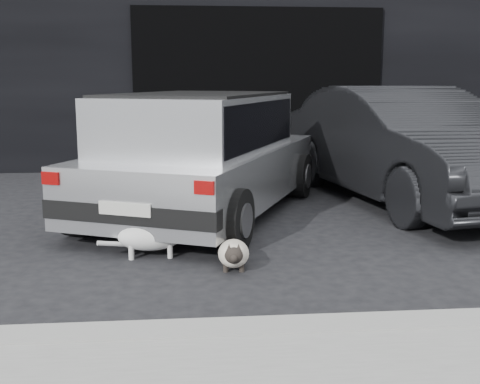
{
  "coord_description": "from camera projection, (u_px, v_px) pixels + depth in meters",
  "views": [
    {
      "loc": [
        -0.19,
        -5.78,
        1.49
      ],
      "look_at": [
        0.28,
        -0.61,
        0.51
      ],
      "focal_mm": 45.0,
      "sensor_mm": 36.0,
      "label": 1
    }
  ],
  "objects": [
    {
      "name": "cat_white",
      "position": [
        155.0,
        235.0,
        5.08
      ],
      "size": [
        0.82,
        0.3,
        0.38
      ],
      "rotation": [
        0.0,
        0.0,
        -1.52
      ],
      "color": "white",
      "rests_on": "ground"
    },
    {
      "name": "building_facade",
      "position": [
        246.0,
        24.0,
        11.45
      ],
      "size": [
        34.0,
        4.0,
        5.0
      ],
      "primitive_type": "cube",
      "color": "black",
      "rests_on": "ground"
    },
    {
      "name": "second_car",
      "position": [
        404.0,
        145.0,
        7.26
      ],
      "size": [
        2.21,
        4.44,
        1.4
      ],
      "primitive_type": "imported",
      "rotation": [
        0.0,
        0.0,
        0.18
      ],
      "color": "black",
      "rests_on": "ground"
    },
    {
      "name": "silver_hatchback",
      "position": [
        202.0,
        149.0,
        6.53
      ],
      "size": [
        2.95,
        3.97,
        1.34
      ],
      "rotation": [
        0.0,
        0.0,
        -0.41
      ],
      "color": "silver",
      "rests_on": "ground"
    },
    {
      "name": "ground",
      "position": [
        206.0,
        231.0,
        5.95
      ],
      "size": [
        80.0,
        80.0,
        0.0
      ],
      "primitive_type": "plane",
      "color": "black",
      "rests_on": "ground"
    },
    {
      "name": "cat_siamese",
      "position": [
        234.0,
        254.0,
        4.79
      ],
      "size": [
        0.29,
        0.75,
        0.26
      ],
      "rotation": [
        0.0,
        0.0,
        3.07
      ],
      "color": "beige",
      "rests_on": "ground"
    },
    {
      "name": "garage_opening",
      "position": [
        258.0,
        90.0,
        9.7
      ],
      "size": [
        4.0,
        0.1,
        2.6
      ],
      "primitive_type": "cube",
      "color": "black",
      "rests_on": "ground"
    },
    {
      "name": "curb",
      "position": [
        394.0,
        329.0,
        3.49
      ],
      "size": [
        18.0,
        0.25,
        0.12
      ],
      "primitive_type": "cube",
      "color": "gray",
      "rests_on": "ground"
    }
  ]
}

